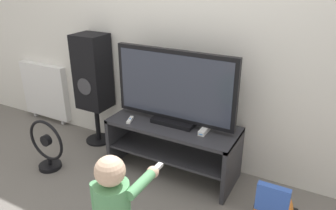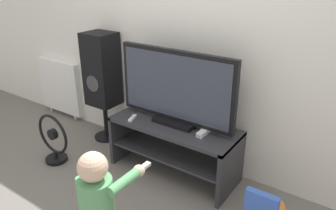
% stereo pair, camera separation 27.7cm
% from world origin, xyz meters
% --- Properties ---
extents(ground_plane, '(16.00, 16.00, 0.00)m').
position_xyz_m(ground_plane, '(0.00, 0.00, 0.00)').
color(ground_plane, slate).
extents(wall_back, '(10.00, 0.06, 2.60)m').
position_xyz_m(wall_back, '(0.00, 0.56, 1.30)').
color(wall_back, silver).
rests_on(wall_back, ground_plane).
extents(tv_stand, '(1.18, 0.48, 0.50)m').
position_xyz_m(tv_stand, '(0.00, 0.24, 0.33)').
color(tv_stand, '#2D2D33').
rests_on(tv_stand, ground_plane).
extents(television, '(1.12, 0.20, 0.67)m').
position_xyz_m(television, '(0.00, 0.26, 0.83)').
color(television, black).
rests_on(television, tv_stand).
extents(game_console, '(0.05, 0.16, 0.04)m').
position_xyz_m(game_console, '(0.31, 0.22, 0.52)').
color(game_console, white).
rests_on(game_console, tv_stand).
extents(remote_primary, '(0.07, 0.13, 0.03)m').
position_xyz_m(remote_primary, '(-0.37, 0.11, 0.51)').
color(remote_primary, white).
rests_on(remote_primary, tv_stand).
extents(child, '(0.32, 0.47, 0.84)m').
position_xyz_m(child, '(0.19, -0.88, 0.49)').
color(child, '#3F4C72').
rests_on(child, ground_plane).
extents(speaker_tower, '(0.32, 0.29, 1.19)m').
position_xyz_m(speaker_tower, '(-1.00, 0.37, 0.78)').
color(speaker_tower, black).
rests_on(speaker_tower, ground_plane).
extents(floor_fan, '(0.42, 0.21, 0.51)m').
position_xyz_m(floor_fan, '(-1.07, -0.28, 0.23)').
color(floor_fan, black).
rests_on(floor_fan, ground_plane).
extents(radiator, '(0.69, 0.08, 0.73)m').
position_xyz_m(radiator, '(-1.90, 0.49, 0.39)').
color(radiator, white).
rests_on(radiator, ground_plane).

